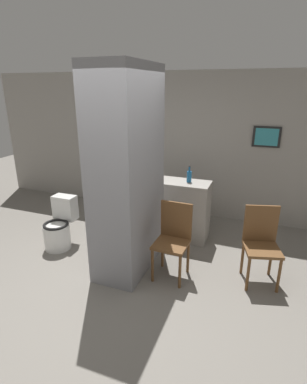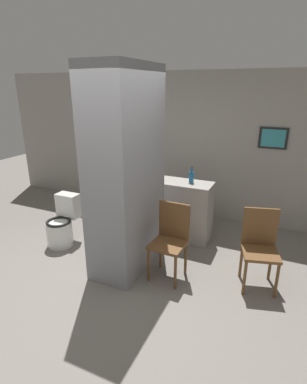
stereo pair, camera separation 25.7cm
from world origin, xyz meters
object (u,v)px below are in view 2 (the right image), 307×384
object	(u,v)px
chair_by_doorway	(260,245)
bottle_tall	(191,177)
chair_near_pillar	(170,237)
toilet	(62,224)
bicycle	(136,207)

from	to	relation	value
chair_by_doorway	bottle_tall	world-z (taller)	bottle_tall
chair_near_pillar	bottle_tall	xyz separation A→B (m)	(-0.08, 1.05, 0.51)
chair_near_pillar	bottle_tall	distance (m)	1.17
toilet	chair_near_pillar	world-z (taller)	chair_near_pillar
toilet	chair_near_pillar	size ratio (longest dim) A/B	0.78
toilet	bicycle	world-z (taller)	toilet
toilet	chair_by_doorway	xyz separation A→B (m)	(2.88, 0.18, 0.22)
chair_by_doorway	bottle_tall	distance (m)	1.46
chair_by_doorway	toilet	bearing A→B (deg)	168.34
bicycle	chair_by_doorway	bearing A→B (deg)	-22.00
chair_near_pillar	bottle_tall	size ratio (longest dim) A/B	3.65
chair_by_doorway	bicycle	xyz separation A→B (m)	(-2.13, 0.86, -0.20)
toilet	chair_near_pillar	bearing A→B (deg)	-2.74
chair_near_pillar	toilet	bearing A→B (deg)	178.87
chair_by_doorway	bottle_tall	size ratio (longest dim) A/B	3.65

